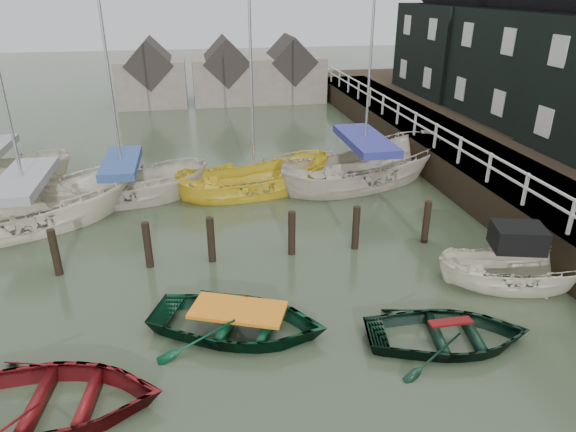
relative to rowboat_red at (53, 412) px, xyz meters
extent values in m
plane|color=#2F3823|center=(4.52, 2.41, 0.00)|extent=(120.00, 120.00, 0.00)
cube|color=black|center=(14.02, 12.41, 1.40)|extent=(3.00, 32.00, 0.20)
cube|color=silver|center=(12.52, 12.41, 2.45)|extent=(0.06, 32.00, 0.06)
cube|color=silver|center=(12.52, 12.41, 2.05)|extent=(0.06, 32.00, 0.06)
cube|color=black|center=(19.52, 12.41, 0.00)|extent=(14.00, 38.00, 1.50)
cube|color=black|center=(19.52, 14.41, 4.00)|extent=(6.00, 7.00, 5.00)
cube|color=black|center=(19.52, 21.41, 4.00)|extent=(6.40, 7.00, 5.00)
cylinder|color=black|center=(-0.98, 5.41, 0.50)|extent=(0.22, 0.22, 1.80)
cylinder|color=black|center=(1.52, 5.41, 0.50)|extent=(0.22, 0.22, 1.80)
cylinder|color=black|center=(3.32, 5.41, 0.50)|extent=(0.22, 0.22, 1.80)
cylinder|color=black|center=(5.72, 5.41, 0.50)|extent=(0.22, 0.22, 1.80)
cylinder|color=black|center=(7.72, 5.41, 0.50)|extent=(0.22, 0.22, 1.80)
cylinder|color=black|center=(10.02, 5.41, 0.50)|extent=(0.22, 0.22, 1.80)
cube|color=#665B51|center=(0.52, 28.41, 1.50)|extent=(4.50, 4.00, 3.00)
cube|color=#282321|center=(0.52, 28.41, 2.80)|extent=(3.18, 4.08, 3.18)
cube|color=#665B51|center=(5.52, 28.41, 1.50)|extent=(4.50, 4.00, 3.00)
cube|color=#282321|center=(5.52, 28.41, 2.80)|extent=(3.18, 4.08, 3.18)
cube|color=#665B51|center=(10.02, 28.41, 1.50)|extent=(4.50, 4.00, 3.00)
cube|color=#282321|center=(10.02, 28.41, 2.80)|extent=(3.18, 4.08, 3.18)
imported|color=#560C0E|center=(0.00, 0.00, 0.00)|extent=(4.60, 3.54, 0.88)
imported|color=#08301B|center=(3.76, 1.85, 0.00)|extent=(4.99, 4.33, 0.87)
imported|color=black|center=(8.41, 0.56, 0.00)|extent=(4.14, 3.27, 0.78)
imported|color=beige|center=(11.32, 2.53, 0.00)|extent=(4.44, 2.61, 1.61)
cube|color=black|center=(11.32, 2.73, 1.36)|extent=(1.52, 1.31, 0.65)
imported|color=silver|center=(-2.57, 8.99, 0.00)|extent=(7.68, 5.29, 2.78)
cube|color=gray|center=(-2.57, 8.99, 1.65)|extent=(4.21, 2.86, 0.30)
imported|color=beige|center=(0.32, 10.87, 0.00)|extent=(6.46, 2.78, 2.44)
cylinder|color=#B2B2B7|center=(0.32, 10.87, 5.77)|extent=(0.10, 0.10, 8.86)
cube|color=navy|center=(0.32, 10.87, 1.46)|extent=(3.55, 1.49, 0.30)
imported|color=yellow|center=(5.25, 10.80, 0.00)|extent=(6.59, 3.31, 2.43)
cylinder|color=#B2B2B7|center=(5.25, 10.80, 5.16)|extent=(0.10, 0.10, 7.65)
imported|color=beige|center=(9.84, 11.09, 0.00)|extent=(8.31, 5.29, 3.00)
cylinder|color=#B2B2B7|center=(9.84, 11.09, 5.98)|extent=(0.10, 0.10, 8.65)
cube|color=navy|center=(9.84, 11.09, 1.77)|extent=(4.55, 2.86, 0.30)
camera|label=1|loc=(3.08, -8.12, 7.46)|focal=32.00mm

